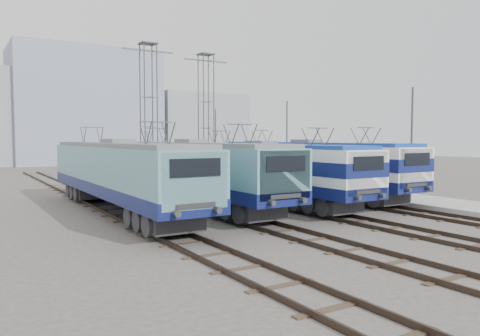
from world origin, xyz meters
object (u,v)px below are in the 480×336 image
mast_rear (216,143)px  locomotive_far_right (308,163)px  locomotive_center_left (193,168)px  catenary_tower_east (206,111)px  locomotive_center_right (262,166)px  mast_front (411,147)px  mast_mid (287,145)px  locomotive_far_left (120,171)px  catenary_tower_west (149,107)px

mast_rear → locomotive_far_right: bearing=-96.3°
locomotive_center_left → catenary_tower_east: (8.75, 15.20, 4.34)m
locomotive_far_right → mast_rear: (1.85, 16.85, 1.16)m
locomotive_center_right → locomotive_far_right: size_ratio=0.98×
locomotive_center_right → catenary_tower_east: catenary_tower_east is taller
locomotive_center_right → locomotive_far_right: bearing=12.5°
locomotive_center_right → mast_front: 8.93m
mast_mid → locomotive_center_right: bearing=-137.4°
locomotive_far_left → locomotive_far_right: size_ratio=1.01×
catenary_tower_west → mast_rear: (8.60, 4.00, -3.14)m
locomotive_far_right → mast_front: mast_front is taller
mast_rear → locomotive_far_left: bearing=-130.9°
mast_front → mast_rear: 24.00m
locomotive_center_left → locomotive_far_right: (9.00, 0.36, 0.04)m
locomotive_center_left → catenary_tower_west: size_ratio=1.54×
catenary_tower_east → locomotive_far_left: bearing=-130.1°
locomotive_center_right → mast_rear: 18.98m
locomotive_center_right → mast_mid: 8.71m
mast_front → catenary_tower_east: bearing=95.5°
locomotive_far_right → catenary_tower_west: 15.14m
locomotive_center_right → catenary_tower_west: bearing=99.2°
locomotive_far_left → mast_mid: mast_mid is taller
locomotive_center_left → locomotive_center_right: locomotive_center_left is taller
locomotive_center_right → mast_front: bearing=-44.1°
locomotive_far_left → catenary_tower_west: bearing=63.8°
locomotive_far_left → catenary_tower_east: size_ratio=1.55×
locomotive_center_right → mast_rear: mast_rear is taller
catenary_tower_east → mast_mid: (2.10, -10.00, -3.14)m
locomotive_far_right → catenary_tower_east: bearing=91.0°
mast_rear → locomotive_center_right: bearing=-109.6°
locomotive_center_left → locomotive_far_right: 9.01m
mast_mid → mast_rear: 12.00m
locomotive_center_left → mast_rear: bearing=57.8°
catenary_tower_east → mast_mid: bearing=-78.1°
locomotive_center_left → mast_rear: 20.37m
catenary_tower_west → mast_front: size_ratio=1.71×
mast_rear → mast_mid: bearing=-90.0°
mast_front → catenary_tower_west: bearing=113.3°
catenary_tower_west → mast_front: 22.00m
locomotive_center_right → mast_mid: (6.35, 5.84, 1.20)m
locomotive_center_left → locomotive_center_right: 4.55m
mast_mid → mast_rear: same height
locomotive_far_right → catenary_tower_west: size_ratio=1.53×
locomotive_center_right → catenary_tower_east: (4.25, 15.84, 4.35)m
mast_front → mast_rear: same height
locomotive_far_left → locomotive_center_right: locomotive_far_left is taller
catenary_tower_east → mast_front: bearing=-84.5°
locomotive_center_left → mast_front: mast_front is taller
locomotive_far_left → locomotive_far_right: (13.50, 0.86, 0.03)m
locomotive_far_left → catenary_tower_east: 21.00m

